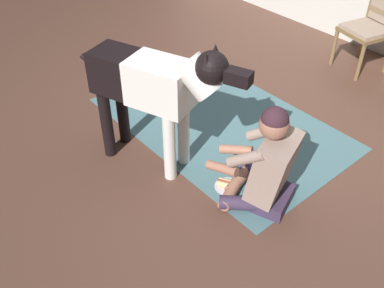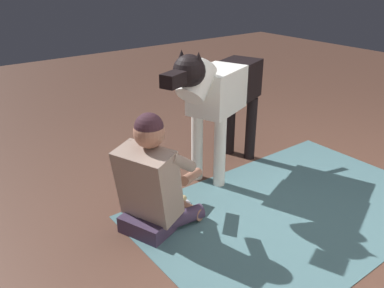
% 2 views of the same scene
% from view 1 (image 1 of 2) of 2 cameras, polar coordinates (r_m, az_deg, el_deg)
% --- Properties ---
extents(ground_plane, '(12.77, 12.77, 0.00)m').
position_cam_1_polar(ground_plane, '(4.23, 3.57, 2.42)').
color(ground_plane, brown).
extents(area_rug, '(2.35, 1.51, 0.01)m').
position_cam_1_polar(area_rug, '(4.27, 3.71, 2.78)').
color(area_rug, slate).
rests_on(area_rug, ground).
extents(dining_chair_left_of_pair, '(0.56, 0.56, 0.98)m').
position_cam_1_polar(dining_chair_left_of_pair, '(5.36, 22.43, 14.39)').
color(dining_chair_left_of_pair, brown).
rests_on(dining_chair_left_of_pair, ground).
extents(person_sitting_on_floor, '(0.71, 0.61, 0.86)m').
position_cam_1_polar(person_sitting_on_floor, '(3.28, 9.58, -2.78)').
color(person_sitting_on_floor, '#3E2F48').
rests_on(person_sitting_on_floor, ground).
extents(large_dog, '(1.40, 0.64, 1.18)m').
position_cam_1_polar(large_dog, '(3.38, -4.90, 7.47)').
color(large_dog, white).
rests_on(large_dog, ground).
extents(hot_dog_on_plate, '(0.21, 0.21, 0.06)m').
position_cam_1_polar(hot_dog_on_plate, '(3.57, 4.62, -5.26)').
color(hot_dog_on_plate, silver).
rests_on(hot_dog_on_plate, ground).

